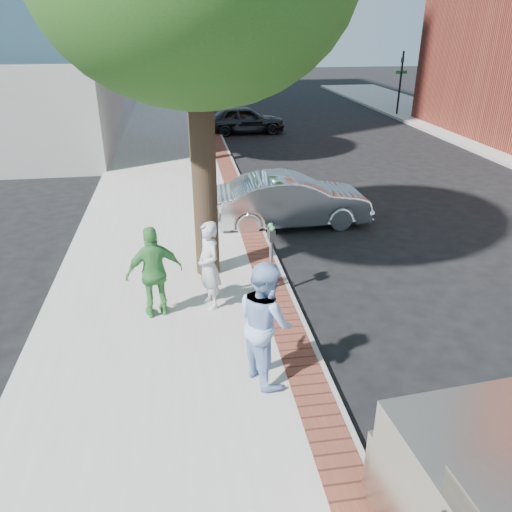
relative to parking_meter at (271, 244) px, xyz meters
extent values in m
plane|color=black|center=(-0.65, -0.84, -1.21)|extent=(120.00, 120.00, 0.00)
cube|color=#9E9991|center=(-2.15, 7.16, -1.13)|extent=(5.00, 60.00, 0.15)
cube|color=brown|center=(0.05, 7.16, -1.05)|extent=(0.60, 60.00, 0.01)
cube|color=gray|center=(0.40, 7.16, -1.13)|extent=(0.10, 60.00, 0.15)
cylinder|color=black|center=(0.25, 21.16, 0.69)|extent=(0.12, 0.12, 3.80)
imported|color=black|center=(0.25, 21.16, 1.79)|extent=(0.18, 0.15, 0.90)
cube|color=#1E7238|center=(0.25, 21.16, 1.39)|extent=(0.70, 0.03, 0.18)
cylinder|color=black|center=(11.85, 21.16, 0.69)|extent=(0.12, 0.12, 3.80)
imported|color=black|center=(11.85, 21.16, 1.79)|extent=(0.18, 0.15, 0.90)
cube|color=#1E7238|center=(11.85, 21.16, 1.39)|extent=(0.70, 0.03, 0.18)
cylinder|color=black|center=(-1.25, 1.06, 1.14)|extent=(0.52, 0.52, 4.40)
cylinder|color=black|center=(-1.15, 11.16, 0.87)|extent=(0.40, 0.40, 3.85)
ellipsoid|color=#194513|center=(-1.15, 11.16, 4.11)|extent=(4.80, 4.80, 3.94)
cylinder|color=gray|center=(0.00, 0.00, -0.48)|extent=(0.07, 0.07, 1.15)
cube|color=#2D3030|center=(0.00, -0.09, 0.21)|extent=(0.12, 0.14, 0.24)
cube|color=#2D3030|center=(0.00, 0.09, 0.21)|extent=(0.12, 0.14, 0.24)
sphere|color=#3F8C4C|center=(0.00, -0.09, 0.36)|extent=(0.11, 0.11, 0.11)
sphere|color=#3F8C4C|center=(0.00, 0.09, 0.36)|extent=(0.11, 0.11, 0.11)
imported|color=#BBBBC1|center=(-1.31, -0.49, -0.16)|extent=(0.63, 0.76, 1.78)
imported|color=#98BAEC|center=(-0.60, -2.82, -0.05)|extent=(1.04, 1.17, 2.01)
imported|color=#439545|center=(-2.34, -0.66, -0.14)|extent=(1.15, 0.69, 1.83)
imported|color=silver|center=(1.31, 3.99, -0.47)|extent=(4.48, 1.64, 1.47)
imported|color=black|center=(1.72, 17.30, -0.49)|extent=(4.28, 1.87, 1.43)
cube|color=gray|center=(1.16, -5.59, -0.46)|extent=(1.99, 1.09, 0.83)
cube|color=black|center=(1.12, -5.12, -0.11)|extent=(1.66, 0.16, 0.42)
camera|label=1|loc=(-1.72, -9.19, 4.09)|focal=35.00mm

